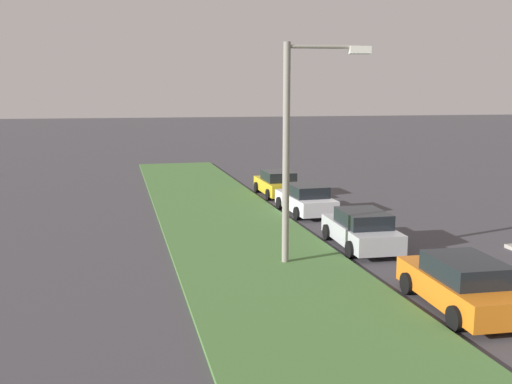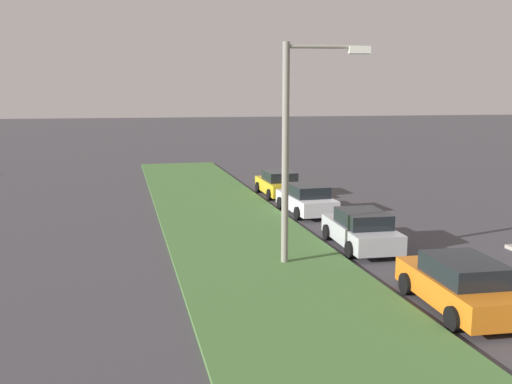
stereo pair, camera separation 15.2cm
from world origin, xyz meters
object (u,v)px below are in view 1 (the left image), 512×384
(parked_car_silver, at_px, (361,230))
(parked_car_yellow, at_px, (278,184))
(parked_car_orange, at_px, (462,284))
(parked_car_white, at_px, (306,199))
(streetlight, at_px, (297,138))

(parked_car_silver, bearing_deg, parked_car_yellow, 2.69)
(parked_car_orange, distance_m, parked_car_white, 13.18)
(parked_car_silver, xyz_separation_m, parked_car_yellow, (11.85, -0.05, 0.00))
(parked_car_orange, bearing_deg, parked_car_white, 3.38)
(parked_car_white, relative_size, parked_car_yellow, 1.01)
(streetlight, bearing_deg, parked_car_yellow, -13.39)
(parked_car_silver, bearing_deg, streetlight, 118.84)
(parked_car_yellow, bearing_deg, parked_car_orange, 179.60)
(parked_car_yellow, bearing_deg, parked_car_white, 179.30)
(parked_car_orange, bearing_deg, parked_car_silver, 3.37)
(parked_car_white, bearing_deg, parked_car_orange, 178.09)
(parked_car_orange, height_order, parked_car_yellow, same)
(parked_car_orange, distance_m, parked_car_silver, 6.56)
(parked_car_orange, xyz_separation_m, parked_car_yellow, (18.41, -0.05, 0.00))
(parked_car_orange, height_order, parked_car_white, same)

